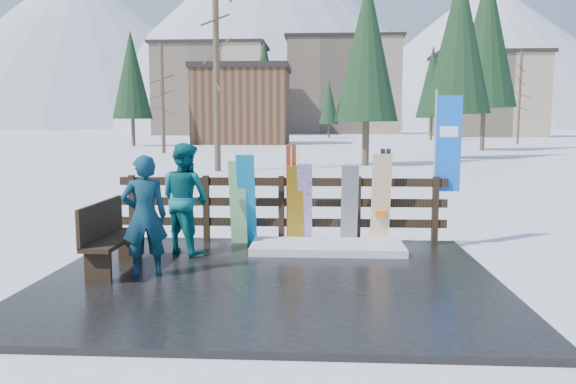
# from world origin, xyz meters

# --- Properties ---
(ground) EXTENTS (700.00, 700.00, 0.00)m
(ground) POSITION_xyz_m (0.00, 0.00, 0.00)
(ground) COLOR white
(ground) RESTS_ON ground
(deck) EXTENTS (6.00, 5.00, 0.08)m
(deck) POSITION_xyz_m (0.00, 0.00, 0.04)
(deck) COLOR black
(deck) RESTS_ON ground
(fence) EXTENTS (5.60, 0.10, 1.15)m
(fence) POSITION_xyz_m (0.00, 2.20, 0.74)
(fence) COLOR black
(fence) RESTS_ON deck
(snow_patch) EXTENTS (2.44, 1.00, 0.12)m
(snow_patch) POSITION_xyz_m (0.78, 1.60, 0.14)
(snow_patch) COLOR white
(snow_patch) RESTS_ON deck
(bench) EXTENTS (0.41, 1.50, 0.97)m
(bench) POSITION_xyz_m (-2.23, 0.14, 0.60)
(bench) COLOR black
(bench) RESTS_ON deck
(snowboard_0) EXTENTS (0.30, 0.42, 1.53)m
(snowboard_0) POSITION_xyz_m (-0.57, 1.98, 0.85)
(snowboard_0) COLOR #1297D1
(snowboard_0) RESTS_ON deck
(snowboard_1) EXTENTS (0.28, 0.32, 1.43)m
(snowboard_1) POSITION_xyz_m (-0.72, 1.98, 0.79)
(snowboard_1) COLOR white
(snowboard_1) RESTS_ON deck
(snowboard_2) EXTENTS (0.26, 0.34, 1.36)m
(snowboard_2) POSITION_xyz_m (0.25, 1.98, 0.76)
(snowboard_2) COLOR #FFAE06
(snowboard_2) RESTS_ON deck
(snowboard_3) EXTENTS (0.25, 0.37, 1.39)m
(snowboard_3) POSITION_xyz_m (0.40, 1.98, 0.77)
(snowboard_3) COLOR white
(snowboard_3) RESTS_ON deck
(snowboard_4) EXTENTS (0.28, 0.32, 1.36)m
(snowboard_4) POSITION_xyz_m (1.15, 1.98, 0.76)
(snowboard_4) COLOR black
(snowboard_4) RESTS_ON deck
(snowboard_5) EXTENTS (0.31, 0.33, 1.55)m
(snowboard_5) POSITION_xyz_m (1.66, 1.98, 0.85)
(snowboard_5) COLOR white
(snowboard_5) RESTS_ON deck
(ski_pair_a) EXTENTS (0.16, 0.17, 1.69)m
(ski_pair_a) POSITION_xyz_m (0.18, 2.05, 0.92)
(ski_pair_a) COLOR maroon
(ski_pair_a) RESTS_ON deck
(ski_pair_b) EXTENTS (0.17, 0.20, 1.63)m
(ski_pair_b) POSITION_xyz_m (1.72, 2.05, 0.89)
(ski_pair_b) COLOR black
(ski_pair_b) RESTS_ON deck
(rental_flag) EXTENTS (0.45, 0.04, 2.60)m
(rental_flag) POSITION_xyz_m (2.74, 2.25, 1.69)
(rental_flag) COLOR silver
(rental_flag) RESTS_ON deck
(person_front) EXTENTS (0.69, 0.58, 1.63)m
(person_front) POSITION_xyz_m (-1.66, -0.07, 0.89)
(person_front) COLOR #0F4550
(person_front) RESTS_ON deck
(person_back) EXTENTS (1.07, 1.01, 1.74)m
(person_back) POSITION_xyz_m (-1.46, 1.32, 0.95)
(person_back) COLOR #0C5E62
(person_back) RESTS_ON deck
(resort_buildings) EXTENTS (73.00, 87.60, 22.60)m
(resort_buildings) POSITION_xyz_m (1.03, 115.41, 9.81)
(resort_buildings) COLOR tan
(resort_buildings) RESTS_ON ground
(trees) EXTENTS (42.09, 68.74, 14.11)m
(trees) POSITION_xyz_m (5.15, 49.85, 5.94)
(trees) COLOR #382B1E
(trees) RESTS_ON ground
(mountains) EXTENTS (520.00, 260.00, 120.00)m
(mountains) POSITION_xyz_m (-10.50, 328.41, 50.20)
(mountains) COLOR white
(mountains) RESTS_ON ground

